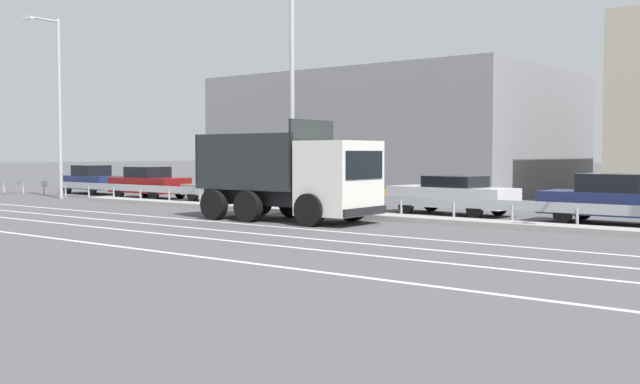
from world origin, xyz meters
TOP-DOWN VIEW (x-y plane):
  - ground_plane at (0.00, 0.00)m, footprint 320.00×320.00m
  - lane_strip_0 at (-1.44, -2.47)m, footprint 57.08×0.16m
  - lane_strip_1 at (-1.44, -4.33)m, footprint 57.08×0.16m
  - lane_strip_2 at (-1.44, -6.03)m, footprint 57.08×0.16m
  - lane_strip_3 at (-1.44, -8.56)m, footprint 57.08×0.16m
  - median_island at (0.00, 1.75)m, footprint 31.39×1.10m
  - median_guardrail at (-0.00, 2.75)m, footprint 57.08×0.09m
  - dump_truck at (-0.53, -0.64)m, footprint 6.57×2.86m
  - median_road_sign at (-6.41, 1.75)m, footprint 0.75×0.16m
  - street_lamp_0 at (-18.44, 1.46)m, footprint 0.71×1.94m
  - street_lamp_1 at (-3.24, 1.64)m, footprint 0.71×2.22m
  - parked_car_0 at (-20.87, 5.08)m, footprint 4.27×2.02m
  - parked_car_1 at (-15.11, 4.47)m, footprint 4.30×2.07m
  - parked_car_2 at (-10.15, 5.02)m, footprint 4.32×1.90m
  - parked_car_3 at (-3.80, 5.05)m, footprint 4.54×1.92m
  - parked_car_4 at (1.81, 5.07)m, footprint 4.96×2.14m
  - parked_car_5 at (7.84, 4.98)m, footprint 4.87×2.01m
  - background_building_0 at (-10.15, 19.90)m, footprint 19.66×14.10m

SIDE VIEW (x-z plane):
  - ground_plane at x=0.00m, z-range 0.00..0.00m
  - lane_strip_0 at x=-1.44m, z-range 0.00..0.01m
  - lane_strip_1 at x=-1.44m, z-range 0.00..0.01m
  - lane_strip_2 at x=-1.44m, z-range 0.00..0.01m
  - lane_strip_3 at x=-1.44m, z-range 0.00..0.01m
  - median_island at x=0.00m, z-range 0.00..0.18m
  - median_guardrail at x=0.00m, z-range 0.18..0.96m
  - parked_car_3 at x=-3.80m, z-range 0.03..1.24m
  - parked_car_2 at x=-10.15m, z-range 0.00..1.37m
  - parked_car_4 at x=1.81m, z-range 0.02..1.47m
  - parked_car_0 at x=-20.87m, z-range -0.01..1.60m
  - parked_car_1 at x=-15.11m, z-range 0.00..1.60m
  - parked_car_5 at x=7.84m, z-range -0.01..1.62m
  - median_road_sign at x=-6.41m, z-range 0.07..2.32m
  - dump_truck at x=-0.53m, z-range -0.36..3.03m
  - background_building_0 at x=-10.15m, z-range 0.00..7.01m
  - street_lamp_0 at x=-18.44m, z-range 0.45..9.45m
  - street_lamp_1 at x=-3.24m, z-range 0.49..10.18m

